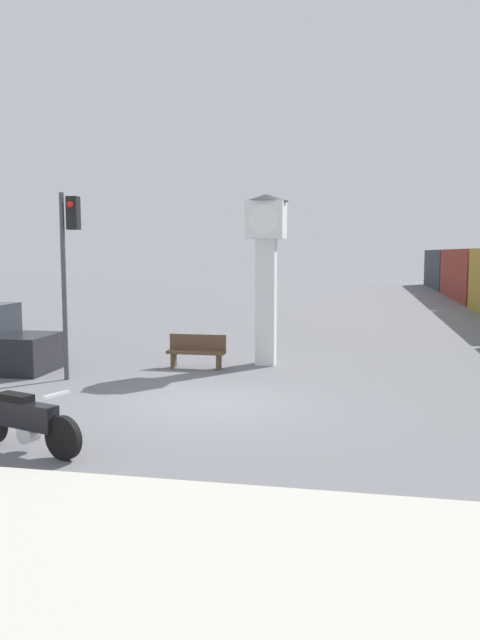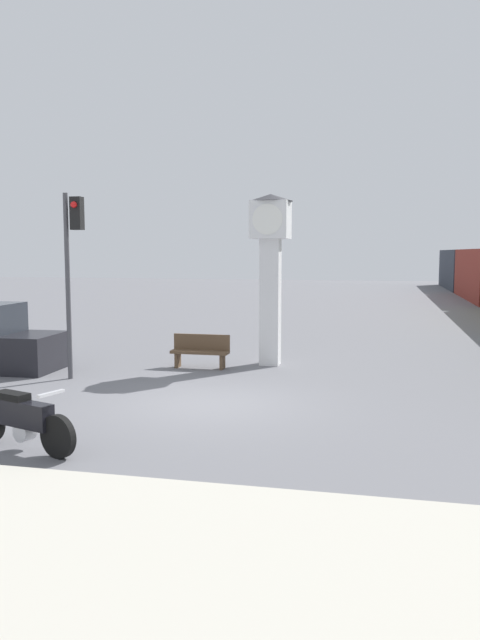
{
  "view_description": "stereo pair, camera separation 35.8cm",
  "coord_description": "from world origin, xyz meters",
  "px_view_note": "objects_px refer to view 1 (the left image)",
  "views": [
    {
      "loc": [
        3.18,
        -12.48,
        3.17
      ],
      "look_at": [
        0.64,
        0.4,
        1.75
      ],
      "focal_mm": 35.0,
      "sensor_mm": 36.0,
      "label": 1
    },
    {
      "loc": [
        3.53,
        -12.41,
        3.17
      ],
      "look_at": [
        0.64,
        0.4,
        1.75
      ],
      "focal_mm": 35.0,
      "sensor_mm": 36.0,
      "label": 2
    }
  ],
  "objects_px": {
    "motorcycle": "(25,421)",
    "traffic_light": "(68,253)",
    "bench": "(197,350)",
    "clock_tower": "(266,253)"
  },
  "relations": [
    {
      "from": "clock_tower",
      "to": "traffic_light",
      "type": "xyz_separation_m",
      "value": [
        -4.44,
        -3.07,
        -0.01
      ]
    },
    {
      "from": "clock_tower",
      "to": "bench",
      "type": "bearing_deg",
      "value": -153.04
    },
    {
      "from": "bench",
      "to": "motorcycle",
      "type": "bearing_deg",
      "value": -95.99
    },
    {
      "from": "clock_tower",
      "to": "motorcycle",
      "type": "bearing_deg",
      "value": -106.95
    },
    {
      "from": "traffic_light",
      "to": "bench",
      "type": "relative_size",
      "value": 2.89
    },
    {
      "from": "motorcycle",
      "to": "bench",
      "type": "height_order",
      "value": "motorcycle"
    },
    {
      "from": "motorcycle",
      "to": "bench",
      "type": "xyz_separation_m",
      "value": [
        0.79,
        7.55,
        -0.0
      ]
    },
    {
      "from": "motorcycle",
      "to": "traffic_light",
      "type": "relative_size",
      "value": 0.49
    },
    {
      "from": "motorcycle",
      "to": "bench",
      "type": "distance_m",
      "value": 7.59
    },
    {
      "from": "bench",
      "to": "traffic_light",
      "type": "bearing_deg",
      "value": -140.75
    }
  ]
}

